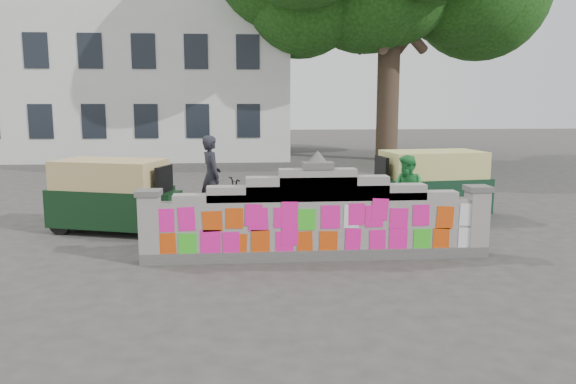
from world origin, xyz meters
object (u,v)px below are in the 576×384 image
Objects in this scene: rickshaw_left at (114,195)px; cyclist_rider at (212,186)px; cyclist_bike at (212,203)px; pedestrian at (407,193)px; rickshaw_right at (429,183)px.

cyclist_rider is at bearing 27.99° from rickshaw_left.
pedestrian is (4.39, -0.89, 0.30)m from cyclist_bike.
rickshaw_left is 7.56m from rickshaw_right.
cyclist_bike is at bearing 27.99° from rickshaw_left.
cyclist_bike is 1.12× the size of cyclist_rider.
rickshaw_right is at bearing 113.93° from pedestrian.
pedestrian is at bearing -121.52° from cyclist_rider.
rickshaw_left is 0.97× the size of rickshaw_right.
cyclist_bike is 0.70× the size of rickshaw_left.
pedestrian is 6.55m from rickshaw_left.
pedestrian is at bearing 13.58° from rickshaw_left.
rickshaw_right is (5.37, 0.53, -0.07)m from cyclist_rider.
rickshaw_left is (-6.53, 0.51, -0.02)m from pedestrian.
cyclist_rider is 0.63× the size of rickshaw_left.
rickshaw_left is at bearing 0.09° from rickshaw_right.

